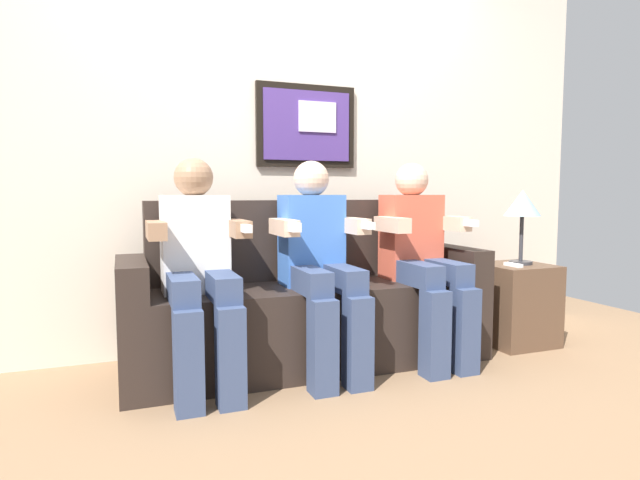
{
  "coord_description": "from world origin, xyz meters",
  "views": [
    {
      "loc": [
        -0.95,
        -2.34,
        0.94
      ],
      "look_at": [
        0.0,
        0.15,
        0.7
      ],
      "focal_mm": 29.3,
      "sensor_mm": 36.0,
      "label": 1
    }
  ],
  "objects_px": {
    "person_on_right": "(422,253)",
    "table_lamp": "(522,206)",
    "person_in_middle": "(319,258)",
    "spare_remote_on_table": "(513,265)",
    "person_on_left": "(199,264)",
    "couch": "(309,307)",
    "side_table_right": "(515,304)"
  },
  "relations": [
    {
      "from": "person_in_middle",
      "to": "person_on_left",
      "type": "bearing_deg",
      "value": 179.96
    },
    {
      "from": "person_on_right",
      "to": "spare_remote_on_table",
      "type": "xyz_separation_m",
      "value": [
        0.63,
        -0.01,
        -0.1
      ]
    },
    {
      "from": "person_in_middle",
      "to": "table_lamp",
      "type": "height_order",
      "value": "person_in_middle"
    },
    {
      "from": "side_table_right",
      "to": "spare_remote_on_table",
      "type": "bearing_deg",
      "value": -141.66
    },
    {
      "from": "person_on_right",
      "to": "side_table_right",
      "type": "height_order",
      "value": "person_on_right"
    },
    {
      "from": "side_table_right",
      "to": "person_on_right",
      "type": "bearing_deg",
      "value": -175.16
    },
    {
      "from": "person_in_middle",
      "to": "side_table_right",
      "type": "height_order",
      "value": "person_in_middle"
    },
    {
      "from": "person_on_left",
      "to": "table_lamp",
      "type": "xyz_separation_m",
      "value": [
        1.97,
        0.06,
        0.25
      ]
    },
    {
      "from": "person_in_middle",
      "to": "person_on_right",
      "type": "bearing_deg",
      "value": 0.04
    },
    {
      "from": "person_on_left",
      "to": "spare_remote_on_table",
      "type": "height_order",
      "value": "person_on_left"
    },
    {
      "from": "person_on_left",
      "to": "spare_remote_on_table",
      "type": "bearing_deg",
      "value": -0.24
    },
    {
      "from": "spare_remote_on_table",
      "to": "couch",
      "type": "bearing_deg",
      "value": 172.02
    },
    {
      "from": "person_on_left",
      "to": "side_table_right",
      "type": "distance_m",
      "value": 1.98
    },
    {
      "from": "couch",
      "to": "person_on_left",
      "type": "relative_size",
      "value": 1.77
    },
    {
      "from": "side_table_right",
      "to": "table_lamp",
      "type": "xyz_separation_m",
      "value": [
        0.03,
        -0.0,
        0.61
      ]
    },
    {
      "from": "person_in_middle",
      "to": "side_table_right",
      "type": "distance_m",
      "value": 1.38
    },
    {
      "from": "couch",
      "to": "person_in_middle",
      "type": "height_order",
      "value": "person_in_middle"
    },
    {
      "from": "person_on_right",
      "to": "table_lamp",
      "type": "distance_m",
      "value": 0.79
    },
    {
      "from": "couch",
      "to": "person_on_right",
      "type": "height_order",
      "value": "person_on_right"
    },
    {
      "from": "table_lamp",
      "to": "person_on_right",
      "type": "bearing_deg",
      "value": -175.51
    },
    {
      "from": "person_in_middle",
      "to": "spare_remote_on_table",
      "type": "height_order",
      "value": "person_in_middle"
    },
    {
      "from": "couch",
      "to": "side_table_right",
      "type": "relative_size",
      "value": 3.94
    },
    {
      "from": "couch",
      "to": "person_on_right",
      "type": "distance_m",
      "value": 0.7
    },
    {
      "from": "couch",
      "to": "person_on_left",
      "type": "xyz_separation_m",
      "value": [
        -0.61,
        -0.17,
        0.29
      ]
    },
    {
      "from": "couch",
      "to": "table_lamp",
      "type": "bearing_deg",
      "value": -4.55
    },
    {
      "from": "person_on_right",
      "to": "table_lamp",
      "type": "bearing_deg",
      "value": 4.49
    },
    {
      "from": "couch",
      "to": "spare_remote_on_table",
      "type": "distance_m",
      "value": 1.27
    },
    {
      "from": "side_table_right",
      "to": "couch",
      "type": "bearing_deg",
      "value": 175.45
    },
    {
      "from": "spare_remote_on_table",
      "to": "person_in_middle",
      "type": "bearing_deg",
      "value": 179.67
    },
    {
      "from": "person_on_right",
      "to": "spare_remote_on_table",
      "type": "height_order",
      "value": "person_on_right"
    },
    {
      "from": "person_on_right",
      "to": "table_lamp",
      "type": "xyz_separation_m",
      "value": [
        0.75,
        0.06,
        0.25
      ]
    },
    {
      "from": "person_in_middle",
      "to": "spare_remote_on_table",
      "type": "xyz_separation_m",
      "value": [
        1.25,
        -0.01,
        -0.1
      ]
    }
  ]
}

